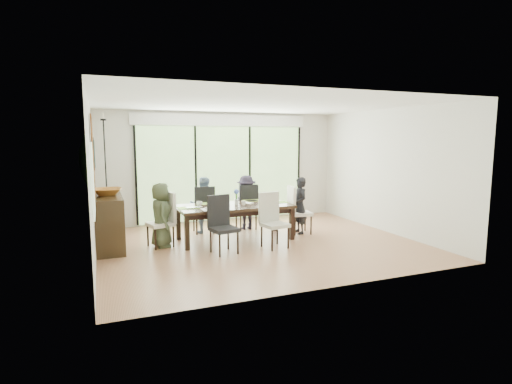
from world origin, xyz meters
name	(u,v)px	position (x,y,z in m)	size (l,w,h in m)	color
floor	(261,244)	(0.00, 0.00, -0.01)	(6.00, 5.00, 0.01)	brown
ceiling	(261,103)	(0.00, 0.00, 2.71)	(6.00, 5.00, 0.01)	white
wall_back	(223,167)	(0.00, 2.51, 1.35)	(6.00, 0.02, 2.70)	silver
wall_front	(332,191)	(0.00, -2.51, 1.35)	(6.00, 0.02, 2.70)	beige
wall_left	(91,182)	(-3.01, 0.00, 1.35)	(0.02, 5.00, 2.70)	silver
wall_right	(388,171)	(3.01, 0.00, 1.35)	(0.02, 5.00, 2.70)	beige
glass_doors	(223,173)	(0.00, 2.47, 1.20)	(4.20, 0.02, 2.30)	#598C3F
blinds_header	(223,120)	(0.00, 2.46, 2.50)	(4.40, 0.06, 0.28)	white
mullion_a	(136,176)	(-2.10, 2.46, 1.20)	(0.05, 0.04, 2.30)	black
mullion_b	(196,174)	(-0.70, 2.46, 1.20)	(0.05, 0.04, 2.30)	black
mullion_c	(250,172)	(0.70, 2.46, 1.20)	(0.05, 0.04, 2.30)	black
mullion_d	(298,171)	(2.10, 2.46, 1.20)	(0.05, 0.04, 2.30)	black
side_window	(93,179)	(-2.97, -1.20, 1.50)	(0.02, 0.90, 1.00)	#8CAD7F
deck	(214,216)	(0.00, 3.40, -0.05)	(6.00, 1.80, 0.10)	brown
rail_top	(206,191)	(0.00, 4.20, 0.55)	(6.00, 0.08, 0.06)	brown
foliage_left	(138,160)	(-1.80, 5.20, 1.44)	(3.20, 3.20, 3.20)	#14380F
foliage_mid	(205,146)	(0.40, 5.80, 1.80)	(4.00, 4.00, 4.00)	#14380F
foliage_right	(265,163)	(2.20, 5.00, 1.26)	(2.80, 2.80, 2.80)	#14380F
foliage_far	(171,152)	(-0.60, 6.50, 1.62)	(3.60, 3.60, 3.60)	#14380F
table_top	(235,206)	(-0.35, 0.53, 0.69)	(2.29, 1.05, 0.06)	black
table_apron	(235,211)	(-0.35, 0.53, 0.60)	(2.10, 0.86, 0.10)	black
table_leg_fl	(187,233)	(-1.43, 0.10, 0.33)	(0.09, 0.09, 0.66)	black
table_leg_fr	(292,224)	(0.73, 0.10, 0.33)	(0.09, 0.09, 0.66)	black
table_leg_bl	(178,224)	(-1.43, 0.96, 0.33)	(0.09, 0.09, 0.66)	black
table_leg_br	(275,216)	(0.73, 0.96, 0.33)	(0.09, 0.09, 0.66)	black
chair_left_end	(160,220)	(-1.85, 0.53, 0.52)	(0.44, 0.44, 1.05)	white
chair_right_end	(300,210)	(1.15, 0.53, 0.52)	(0.44, 0.44, 1.05)	white
chair_far_left	(203,209)	(-0.80, 1.38, 0.52)	(0.44, 0.44, 1.05)	black
chair_far_right	(246,206)	(0.20, 1.38, 0.52)	(0.44, 0.44, 1.05)	black
chair_near_left	(224,225)	(-0.85, -0.34, 0.52)	(0.44, 0.44, 1.05)	black
chair_near_right	(275,220)	(0.15, -0.34, 0.52)	(0.44, 0.44, 1.05)	beige
person_left_end	(161,215)	(-1.83, 0.53, 0.61)	(0.57, 0.36, 1.23)	#404B32
person_right_end	(300,205)	(1.13, 0.53, 0.61)	(0.57, 0.36, 1.23)	black
person_far_left	(203,205)	(-0.80, 1.36, 0.61)	(0.57, 0.36, 1.23)	#7890AE
person_far_right	(246,202)	(0.20, 1.36, 0.61)	(0.57, 0.36, 1.23)	black
placemat_left	(189,208)	(-1.30, 0.53, 0.72)	(0.42, 0.31, 0.01)	#8AC345
placemat_right	(278,202)	(0.60, 0.53, 0.72)	(0.42, 0.31, 0.01)	#6B9E38
placemat_far_l	(208,203)	(-0.80, 0.93, 0.72)	(0.42, 0.31, 0.01)	#86B841
placemat_far_r	(253,201)	(0.20, 0.93, 0.72)	(0.42, 0.31, 0.01)	#98B540
placemat_paper	(213,209)	(-0.90, 0.23, 0.72)	(0.42, 0.31, 0.01)	white
tablet_far_l	(214,203)	(-0.70, 0.88, 0.73)	(0.25, 0.17, 0.01)	black
tablet_far_r	(252,201)	(0.15, 0.88, 0.73)	(0.23, 0.16, 0.01)	black
papers	(268,203)	(0.35, 0.48, 0.72)	(0.29, 0.21, 0.00)	white
platter_base	(213,208)	(-0.90, 0.23, 0.73)	(0.25, 0.25, 0.02)	white
platter_snacks	(213,207)	(-0.90, 0.23, 0.75)	(0.19, 0.19, 0.01)	orange
vase	(236,202)	(-0.30, 0.58, 0.77)	(0.08, 0.08, 0.11)	silver
hyacinth_stems	(236,196)	(-0.30, 0.58, 0.89)	(0.04, 0.04, 0.15)	#337226
hyacinth_blooms	(236,192)	(-0.30, 0.58, 0.98)	(0.10, 0.10, 0.10)	#5167CA
laptop	(195,208)	(-1.20, 0.43, 0.73)	(0.31, 0.20, 0.02)	silver
cup_a	(199,204)	(-1.05, 0.68, 0.76)	(0.12, 0.12, 0.09)	white
cup_b	(244,203)	(-0.20, 0.43, 0.76)	(0.10, 0.10, 0.09)	white
cup_c	(269,200)	(0.45, 0.63, 0.76)	(0.12, 0.12, 0.09)	white
book	(246,204)	(-0.10, 0.58, 0.72)	(0.16, 0.21, 0.02)	white
sideboard	(109,220)	(-2.76, 0.95, 0.50)	(0.50, 1.78, 1.00)	black
bowl	(107,192)	(-2.76, 0.85, 1.07)	(0.53, 0.53, 0.13)	brown
candlestick_base	(107,191)	(-2.76, 1.30, 1.02)	(0.11, 0.11, 0.04)	black
candlestick_shaft	(105,156)	(-2.76, 1.30, 1.72)	(0.03, 0.03, 1.39)	black
candlestick_pan	(103,120)	(-2.76, 1.30, 2.41)	(0.11, 0.11, 0.03)	black
candle	(103,116)	(-2.76, 1.30, 2.48)	(0.04, 0.04, 0.11)	silver
tapestry	(93,159)	(-2.97, 0.40, 1.70)	(0.02, 1.00, 1.50)	#8D4414
art_frame	(94,154)	(-2.97, 1.70, 1.75)	(0.03, 0.55, 0.65)	black
art_canvas	(95,154)	(-2.95, 1.70, 1.75)	(0.01, 0.45, 0.55)	#174948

